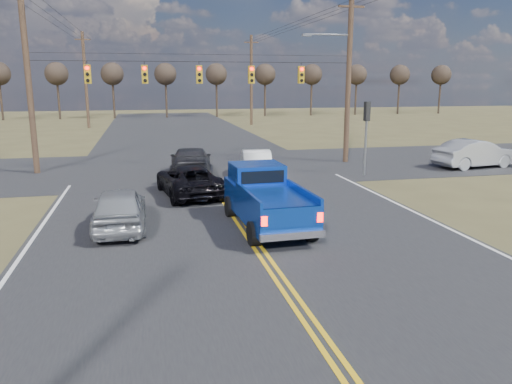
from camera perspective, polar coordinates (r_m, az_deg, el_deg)
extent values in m
plane|color=brown|center=(12.31, 3.47, -11.06)|extent=(160.00, 160.00, 0.00)
cube|color=#28282B|center=(21.64, -3.85, -0.65)|extent=(14.00, 120.00, 0.02)
cube|color=#28282B|center=(29.42, -6.25, 2.82)|extent=(120.00, 12.00, 0.02)
cylinder|color=#473323|center=(29.41, -24.57, 11.58)|extent=(0.32, 0.32, 10.00)
cylinder|color=#473323|center=(31.30, 10.53, 12.47)|extent=(0.32, 0.32, 10.00)
cube|color=#473323|center=(31.59, 10.85, 20.10)|extent=(1.60, 0.12, 0.12)
cylinder|color=black|center=(29.03, -6.54, 14.58)|extent=(18.00, 0.02, 0.02)
cylinder|color=black|center=(29.04, -6.56, 15.37)|extent=(18.00, 0.02, 0.02)
cube|color=#B28C14|center=(28.97, -18.68, 12.64)|extent=(0.34, 0.24, 1.00)
cylinder|color=#FF0C05|center=(28.84, -18.76, 13.29)|extent=(0.20, 0.06, 0.20)
cylinder|color=black|center=(28.83, -18.71, 12.64)|extent=(0.20, 0.06, 0.20)
cylinder|color=black|center=(28.83, -18.66, 11.98)|extent=(0.20, 0.06, 0.20)
cube|color=black|center=(28.81, -18.78, 13.51)|extent=(0.24, 0.14, 0.03)
cube|color=#B28C14|center=(28.83, -12.60, 12.99)|extent=(0.34, 0.24, 1.00)
cylinder|color=#FF0C05|center=(28.70, -12.63, 13.65)|extent=(0.20, 0.06, 0.20)
cylinder|color=black|center=(28.69, -12.60, 12.99)|extent=(0.20, 0.06, 0.20)
cylinder|color=black|center=(28.69, -12.56, 12.33)|extent=(0.20, 0.06, 0.20)
cube|color=black|center=(28.67, -12.64, 13.87)|extent=(0.24, 0.14, 0.03)
cube|color=#B28C14|center=(29.01, -6.51, 13.20)|extent=(0.34, 0.24, 1.00)
cylinder|color=#FF0C05|center=(28.88, -6.49, 13.86)|extent=(0.20, 0.06, 0.20)
cylinder|color=black|center=(28.87, -6.48, 13.20)|extent=(0.20, 0.06, 0.20)
cylinder|color=black|center=(28.87, -6.46, 12.55)|extent=(0.20, 0.06, 0.20)
cube|color=black|center=(28.85, -6.49, 14.08)|extent=(0.24, 0.14, 0.03)
cube|color=#B28C14|center=(29.49, -0.54, 13.26)|extent=(0.34, 0.24, 1.00)
cylinder|color=#FF0C05|center=(29.36, -0.49, 13.91)|extent=(0.20, 0.06, 0.20)
cylinder|color=black|center=(29.35, -0.49, 13.27)|extent=(0.20, 0.06, 0.20)
cylinder|color=black|center=(29.35, -0.48, 12.62)|extent=(0.20, 0.06, 0.20)
cube|color=black|center=(29.33, -0.47, 14.13)|extent=(0.24, 0.14, 0.03)
cube|color=#B28C14|center=(30.26, 5.17, 13.20)|extent=(0.34, 0.24, 1.00)
cylinder|color=#FF0C05|center=(30.13, 5.27, 13.82)|extent=(0.20, 0.06, 0.20)
cylinder|color=black|center=(30.12, 5.25, 13.20)|extent=(0.20, 0.06, 0.20)
cylinder|color=black|center=(30.12, 5.24, 12.57)|extent=(0.20, 0.06, 0.20)
cube|color=black|center=(30.10, 5.29, 14.03)|extent=(0.24, 0.14, 0.03)
cylinder|color=slate|center=(27.06, 12.39, 5.19)|extent=(0.12, 0.12, 3.20)
cube|color=black|center=(26.90, 12.57, 8.99)|extent=(0.24, 0.34, 1.00)
cylinder|color=slate|center=(30.89, 8.22, 17.38)|extent=(2.80, 0.10, 0.10)
cube|color=slate|center=(30.46, 5.82, 17.42)|extent=(0.55, 0.22, 0.14)
cylinder|color=#473323|center=(57.13, -18.89, 11.95)|extent=(0.32, 0.32, 10.00)
cube|color=#473323|center=(57.29, -19.20, 16.15)|extent=(1.60, 0.12, 0.12)
cylinder|color=#473323|center=(58.12, -0.54, 12.61)|extent=(0.32, 0.32, 10.00)
cube|color=#473323|center=(58.28, -0.55, 16.74)|extent=(1.60, 0.12, 0.12)
cylinder|color=black|center=(30.42, 10.35, 20.61)|extent=(0.02, 58.00, 0.02)
cylinder|color=black|center=(30.69, 11.64, 20.49)|extent=(0.02, 58.00, 0.02)
cylinder|color=black|center=(30.98, 12.90, 20.36)|extent=(0.02, 58.00, 0.02)
cylinder|color=#33261C|center=(73.07, -27.13, 9.48)|extent=(0.28, 0.28, 5.50)
cylinder|color=#33261C|center=(71.69, -21.64, 9.93)|extent=(0.28, 0.28, 5.50)
sphere|color=#2D231C|center=(71.66, -21.84, 12.44)|extent=(3.00, 3.00, 3.00)
cylinder|color=#33261C|center=(70.97, -15.96, 10.30)|extent=(0.28, 0.28, 5.50)
sphere|color=#2D231C|center=(70.94, -16.12, 12.84)|extent=(3.00, 3.00, 3.00)
cylinder|color=#33261C|center=(70.94, -10.22, 10.58)|extent=(0.28, 0.28, 5.50)
sphere|color=#2D231C|center=(70.91, -10.32, 13.12)|extent=(3.00, 3.00, 3.00)
cylinder|color=#33261C|center=(71.59, -4.52, 10.75)|extent=(0.28, 0.28, 5.50)
sphere|color=#2D231C|center=(71.57, -4.56, 13.27)|extent=(3.00, 3.00, 3.00)
cylinder|color=#33261C|center=(72.92, 1.03, 10.82)|extent=(0.28, 0.28, 5.50)
sphere|color=#2D231C|center=(72.89, 1.04, 13.30)|extent=(3.00, 3.00, 3.00)
cylinder|color=#33261C|center=(74.87, 6.34, 10.79)|extent=(0.28, 0.28, 5.50)
sphere|color=#2D231C|center=(74.85, 6.40, 13.20)|extent=(3.00, 3.00, 3.00)
cylinder|color=#33261C|center=(77.42, 11.33, 10.68)|extent=(0.28, 0.28, 5.50)
sphere|color=#2D231C|center=(77.39, 11.44, 13.01)|extent=(3.00, 3.00, 3.00)
cylinder|color=#33261C|center=(80.49, 15.98, 10.51)|extent=(0.28, 0.28, 5.50)
sphere|color=#2D231C|center=(80.47, 16.11, 12.75)|extent=(3.00, 3.00, 3.00)
cylinder|color=#33261C|center=(84.04, 20.25, 10.29)|extent=(0.28, 0.28, 5.50)
sphere|color=#2D231C|center=(84.02, 20.41, 12.44)|extent=(3.00, 3.00, 3.00)
cylinder|color=black|center=(15.24, -0.22, -4.78)|extent=(0.34, 0.79, 0.78)
cylinder|color=black|center=(15.79, 6.28, -4.24)|extent=(0.34, 0.79, 0.78)
cylinder|color=black|center=(18.52, -2.95, -1.66)|extent=(0.34, 0.79, 0.78)
cylinder|color=black|center=(18.97, 2.50, -1.32)|extent=(0.34, 0.79, 0.78)
cube|color=#0F3DAD|center=(16.97, 1.30, -1.28)|extent=(2.14, 5.31, 0.97)
cube|color=#0F3DAD|center=(18.13, 0.07, 2.18)|extent=(1.86, 1.72, 0.70)
cube|color=black|center=(17.37, 0.76, 1.72)|extent=(1.55, 0.12, 0.44)
cube|color=#0F3DAD|center=(15.65, -0.90, -0.28)|extent=(0.22, 3.20, 0.19)
cube|color=#0F3DAD|center=(16.18, 5.44, 0.09)|extent=(0.22, 3.20, 0.19)
cube|color=#0F3DAD|center=(14.53, 4.15, -2.90)|extent=(1.94, 0.15, 0.58)
cube|color=silver|center=(14.62, 4.20, -4.98)|extent=(1.99, 0.25, 0.21)
cube|color=#FF0C05|center=(14.26, 0.95, -3.37)|extent=(0.18, 0.06, 0.29)
cube|color=#FF0C05|center=(14.80, 7.33, -2.88)|extent=(0.18, 0.06, 0.29)
imported|color=#95989C|center=(17.49, -15.33, -1.79)|extent=(1.76, 4.32, 1.47)
imported|color=black|center=(22.08, -7.67, 1.34)|extent=(2.91, 5.17, 1.36)
imported|color=#BEBEBE|center=(26.96, -0.03, 3.50)|extent=(2.06, 4.36, 1.38)
imported|color=#2C2C30|center=(26.54, -7.45, 3.42)|extent=(2.60, 5.47, 1.54)
imported|color=#ACAFB4|center=(31.74, 23.77, 4.04)|extent=(2.46, 5.17, 1.64)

